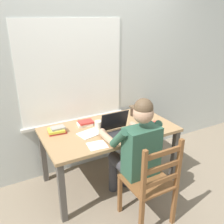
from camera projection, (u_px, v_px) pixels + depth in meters
ground_plane at (109, 179)px, 3.05m from camera, size 8.00×8.00×0.00m
back_wall at (90, 69)px, 2.96m from camera, size 6.00×0.08×2.60m
desk at (109, 135)px, 2.81m from camera, size 1.50×0.83×0.70m
seated_person at (135, 149)px, 2.41m from camera, size 0.50×0.60×1.24m
wooden_chair at (151, 183)px, 2.27m from camera, size 0.42×0.42×0.93m
laptop at (118, 129)px, 2.64m from camera, size 0.33×0.29×0.23m
computer_mouse at (144, 130)px, 2.71m from camera, size 0.06×0.10×0.03m
coffee_mug_white at (99, 125)px, 2.75m from camera, size 0.13×0.09×0.10m
coffee_mug_dark at (134, 112)px, 3.13m from camera, size 0.12×0.08×0.10m
coffee_mug_spare at (119, 117)px, 2.97m from camera, size 0.12×0.08×0.09m
book_stack_main at (57, 130)px, 2.67m from camera, size 0.21×0.16×0.07m
book_stack_side at (85, 123)px, 2.85m from camera, size 0.19×0.14×0.05m
paper_pile_near_laptop at (143, 130)px, 2.73m from camera, size 0.28×0.27×0.02m
paper_pile_back_corner at (97, 145)px, 2.42m from camera, size 0.20×0.19×0.00m
paper_pile_side at (90, 133)px, 2.66m from camera, size 0.28×0.23×0.01m
landscape_photo_print at (154, 123)px, 2.94m from camera, size 0.14×0.10×0.00m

